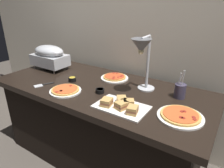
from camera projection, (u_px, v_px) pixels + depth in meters
The scene contains 13 objects.
ground_plane at pixel (101, 155), 2.05m from camera, with size 8.00×8.00×0.00m, color #4C443D.
back_wall at pixel (129, 27), 1.96m from camera, with size 4.40×0.04×2.40m, color beige.
buffet_table at pixel (100, 123), 1.90m from camera, with size 1.90×0.84×0.76m.
chafing_dish at pixel (50, 56), 2.13m from camera, with size 0.38×0.23×0.25m.
heat_lamp at pixel (142, 51), 1.47m from camera, with size 0.15×0.29×0.45m.
pizza_plate_front at pixel (65, 90), 1.64m from camera, with size 0.26×0.26×0.03m.
pizza_plate_center at pixel (180, 116), 1.28m from camera, with size 0.29×0.29×0.03m.
pizza_plate_raised_stand at pixel (115, 77), 1.91m from camera, with size 0.26×0.26×0.03m.
sandwich_platter at pixel (121, 105), 1.39m from camera, with size 0.37×0.23×0.06m.
sauce_cup_near at pixel (72, 79), 1.84m from camera, with size 0.07×0.07×0.04m.
sauce_cup_far at pixel (100, 91), 1.62m from camera, with size 0.07×0.07×0.03m.
utensil_holder at pixel (180, 91), 1.52m from camera, with size 0.08×0.08×0.23m.
serving_spatula at pixel (43, 85), 1.77m from camera, with size 0.10×0.17×0.01m.
Camera 1 is at (0.97, -1.28, 1.46)m, focal length 32.47 mm.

